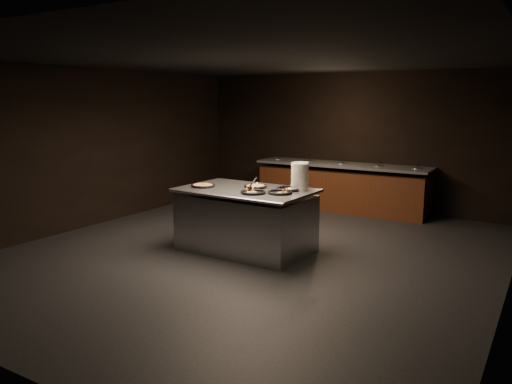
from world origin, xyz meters
TOP-DOWN VIEW (x-y plane):
  - room at (0.00, 0.00)m, footprint 7.02×8.02m
  - salad_bar at (0.00, 3.56)m, footprint 3.70×0.83m
  - serving_counter at (-0.18, 0.08)m, footprint 2.06×1.35m
  - plate_stack at (0.57, 0.42)m, footprint 0.26×0.26m
  - pan_veggie_whole at (-0.86, -0.10)m, footprint 0.38×0.38m
  - pan_cheese_whole at (-0.11, 0.26)m, footprint 0.36×0.36m
  - pan_cheese_slices_a at (0.43, 0.35)m, footprint 0.40×0.40m
  - pan_cheese_slices_b at (0.12, -0.18)m, footprint 0.37×0.37m
  - pan_veggie_slices at (0.46, 0.01)m, footprint 0.37×0.37m
  - server_left at (-0.06, 0.13)m, footprint 0.10×0.35m
  - server_right at (0.08, -0.16)m, footprint 0.25×0.26m

SIDE VIEW (x-z plane):
  - salad_bar at x=0.00m, z-range -0.15..1.03m
  - serving_counter at x=-0.18m, z-range -0.02..0.95m
  - pan_cheese_slices_a at x=0.43m, z-range 0.97..1.01m
  - pan_cheese_slices_b at x=0.12m, z-range 0.97..1.01m
  - pan_veggie_slices at x=0.46m, z-range 0.97..1.01m
  - pan_cheese_whole at x=-0.11m, z-range 0.97..1.01m
  - pan_veggie_whole at x=-0.86m, z-range 0.97..1.01m
  - server_right at x=0.08m, z-range 0.97..1.12m
  - server_left at x=-0.06m, z-range 0.97..1.14m
  - plate_stack at x=0.57m, z-range 0.97..1.39m
  - room at x=0.00m, z-range -0.01..2.91m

